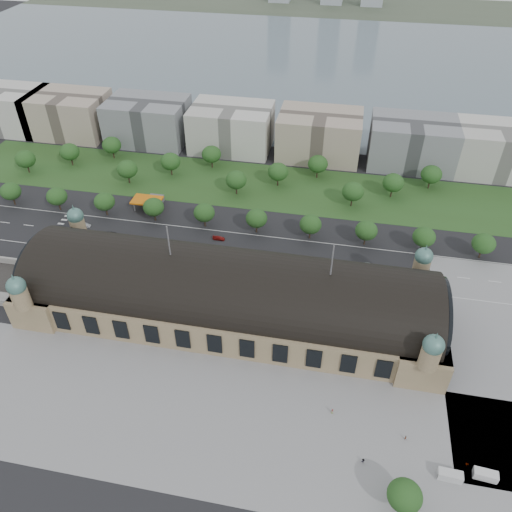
% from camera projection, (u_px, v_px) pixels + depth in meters
% --- Properties ---
extents(ground, '(900.00, 900.00, 0.00)m').
position_uv_depth(ground, '(229.00, 315.00, 184.83)').
color(ground, black).
rests_on(ground, ground).
extents(station, '(150.00, 48.40, 44.30)m').
position_uv_depth(station, '(228.00, 294.00, 178.39)').
color(station, '#9E8462').
rests_on(station, ground).
extents(plaza_south, '(190.00, 48.00, 0.12)m').
position_uv_depth(plaza_south, '(228.00, 422.00, 149.71)').
color(plaza_south, gray).
rests_on(plaza_south, ground).
extents(road_slab, '(260.00, 26.00, 0.10)m').
position_uv_depth(road_slab, '(205.00, 247.00, 216.86)').
color(road_slab, black).
rests_on(road_slab, ground).
extents(grass_belt, '(300.00, 45.00, 0.10)m').
position_uv_depth(grass_belt, '(243.00, 184.00, 258.16)').
color(grass_belt, '#2A4C1E').
rests_on(grass_belt, ground).
extents(petrol_station, '(14.00, 13.00, 5.05)m').
position_uv_depth(petrol_station, '(152.00, 200.00, 240.90)').
color(petrol_station, '#CF660C').
rests_on(petrol_station, ground).
extents(lake, '(700.00, 320.00, 0.08)m').
position_uv_depth(lake, '(313.00, 61.00, 412.67)').
color(lake, slate).
rests_on(lake, ground).
extents(far_shore, '(700.00, 120.00, 0.14)m').
position_uv_depth(far_shore, '(331.00, 5.00, 565.57)').
color(far_shore, '#44513D').
rests_on(far_shore, ground).
extents(office_0, '(45.00, 32.00, 24.00)m').
position_uv_depth(office_0, '(8.00, 109.00, 304.22)').
color(office_0, beige).
rests_on(office_0, ground).
extents(office_1, '(45.00, 32.00, 24.00)m').
position_uv_depth(office_1, '(69.00, 114.00, 298.28)').
color(office_1, tan).
rests_on(office_1, ground).
extents(office_2, '(45.00, 32.00, 24.00)m').
position_uv_depth(office_2, '(148.00, 121.00, 290.86)').
color(office_2, gray).
rests_on(office_2, ground).
extents(office_3, '(45.00, 32.00, 24.00)m').
position_uv_depth(office_3, '(231.00, 128.00, 283.44)').
color(office_3, beige).
rests_on(office_3, ground).
extents(office_4, '(45.00, 32.00, 24.00)m').
position_uv_depth(office_4, '(319.00, 135.00, 276.02)').
color(office_4, tan).
rests_on(office_4, ground).
extents(office_5, '(45.00, 32.00, 24.00)m').
position_uv_depth(office_5, '(412.00, 143.00, 268.60)').
color(office_5, gray).
rests_on(office_5, ground).
extents(office_6, '(45.00, 32.00, 24.00)m').
position_uv_depth(office_6, '(500.00, 150.00, 261.92)').
color(office_6, beige).
rests_on(office_6, ground).
extents(tree_row_0, '(9.60, 9.60, 11.52)m').
position_uv_depth(tree_row_0, '(11.00, 191.00, 238.51)').
color(tree_row_0, '#2D2116').
rests_on(tree_row_0, ground).
extents(tree_row_1, '(9.60, 9.60, 11.52)m').
position_uv_depth(tree_row_1, '(57.00, 196.00, 234.95)').
color(tree_row_1, '#2D2116').
rests_on(tree_row_1, ground).
extents(tree_row_2, '(9.60, 9.60, 11.52)m').
position_uv_depth(tree_row_2, '(104.00, 202.00, 231.38)').
color(tree_row_2, '#2D2116').
rests_on(tree_row_2, ground).
extents(tree_row_3, '(9.60, 9.60, 11.52)m').
position_uv_depth(tree_row_3, '(154.00, 207.00, 227.82)').
color(tree_row_3, '#2D2116').
rests_on(tree_row_3, ground).
extents(tree_row_4, '(9.60, 9.60, 11.52)m').
position_uv_depth(tree_row_4, '(204.00, 213.00, 224.26)').
color(tree_row_4, '#2D2116').
rests_on(tree_row_4, ground).
extents(tree_row_5, '(9.60, 9.60, 11.52)m').
position_uv_depth(tree_row_5, '(256.00, 218.00, 220.70)').
color(tree_row_5, '#2D2116').
rests_on(tree_row_5, ground).
extents(tree_row_6, '(9.60, 9.60, 11.52)m').
position_uv_depth(tree_row_6, '(311.00, 224.00, 217.14)').
color(tree_row_6, '#2D2116').
rests_on(tree_row_6, ground).
extents(tree_row_7, '(9.60, 9.60, 11.52)m').
position_uv_depth(tree_row_7, '(366.00, 231.00, 213.57)').
color(tree_row_7, '#2D2116').
rests_on(tree_row_7, ground).
extents(tree_row_8, '(9.60, 9.60, 11.52)m').
position_uv_depth(tree_row_8, '(424.00, 237.00, 210.01)').
color(tree_row_8, '#2D2116').
rests_on(tree_row_8, ground).
extents(tree_row_9, '(9.60, 9.60, 11.52)m').
position_uv_depth(tree_row_9, '(484.00, 244.00, 206.45)').
color(tree_row_9, '#2D2116').
rests_on(tree_row_9, ground).
extents(tree_belt_0, '(10.40, 10.40, 12.48)m').
position_uv_depth(tree_belt_0, '(25.00, 159.00, 262.54)').
color(tree_belt_0, '#2D2116').
rests_on(tree_belt_0, ground).
extents(tree_belt_1, '(10.40, 10.40, 12.48)m').
position_uv_depth(tree_belt_1, '(69.00, 152.00, 268.89)').
color(tree_belt_1, '#2D2116').
rests_on(tree_belt_1, ground).
extents(tree_belt_2, '(10.40, 10.40, 12.48)m').
position_uv_depth(tree_belt_2, '(112.00, 145.00, 275.25)').
color(tree_belt_2, '#2D2116').
rests_on(tree_belt_2, ground).
extents(tree_belt_3, '(10.40, 10.40, 12.48)m').
position_uv_depth(tree_belt_3, '(127.00, 169.00, 254.08)').
color(tree_belt_3, '#2D2116').
rests_on(tree_belt_3, ground).
extents(tree_belt_4, '(10.40, 10.40, 12.48)m').
position_uv_depth(tree_belt_4, '(170.00, 161.00, 260.43)').
color(tree_belt_4, '#2D2116').
rests_on(tree_belt_4, ground).
extents(tree_belt_5, '(10.40, 10.40, 12.48)m').
position_uv_depth(tree_belt_5, '(211.00, 154.00, 266.79)').
color(tree_belt_5, '#2D2116').
rests_on(tree_belt_5, ground).
extents(tree_belt_6, '(10.40, 10.40, 12.48)m').
position_uv_depth(tree_belt_6, '(236.00, 180.00, 245.62)').
color(tree_belt_6, '#2D2116').
rests_on(tree_belt_6, ground).
extents(tree_belt_7, '(10.40, 10.40, 12.48)m').
position_uv_depth(tree_belt_7, '(278.00, 172.00, 251.97)').
color(tree_belt_7, '#2D2116').
rests_on(tree_belt_7, ground).
extents(tree_belt_8, '(10.40, 10.40, 12.48)m').
position_uv_depth(tree_belt_8, '(318.00, 164.00, 258.33)').
color(tree_belt_8, '#2D2116').
rests_on(tree_belt_8, ground).
extents(tree_belt_9, '(10.40, 10.40, 12.48)m').
position_uv_depth(tree_belt_9, '(353.00, 192.00, 237.16)').
color(tree_belt_9, '#2D2116').
rests_on(tree_belt_9, ground).
extents(tree_belt_10, '(10.40, 10.40, 12.48)m').
position_uv_depth(tree_belt_10, '(393.00, 183.00, 243.51)').
color(tree_belt_10, '#2D2116').
rests_on(tree_belt_10, ground).
extents(tree_belt_11, '(10.40, 10.40, 12.48)m').
position_uv_depth(tree_belt_11, '(431.00, 174.00, 249.87)').
color(tree_belt_11, '#2D2116').
rests_on(tree_belt_11, ground).
extents(tree_plaza_s, '(9.00, 9.00, 10.64)m').
position_uv_depth(tree_plaza_s, '(405.00, 496.00, 125.79)').
color(tree_plaza_s, '#2D2116').
rests_on(tree_plaza_s, ground).
extents(traffic_car_1, '(4.99, 1.94, 1.62)m').
position_uv_depth(traffic_car_1, '(85.00, 225.00, 228.21)').
color(traffic_car_1, '#969A9F').
rests_on(traffic_car_1, ground).
extents(traffic_car_2, '(4.76, 2.21, 1.32)m').
position_uv_depth(traffic_car_2, '(111.00, 233.00, 223.35)').
color(traffic_car_2, black).
rests_on(traffic_car_2, ground).
extents(traffic_car_3, '(5.40, 2.20, 1.57)m').
position_uv_depth(traffic_car_3, '(219.00, 238.00, 220.44)').
color(traffic_car_3, maroon).
rests_on(traffic_car_3, ground).
extents(traffic_car_4, '(4.73, 2.19, 1.57)m').
position_uv_depth(traffic_car_4, '(291.00, 260.00, 208.33)').
color(traffic_car_4, '#1A1741').
rests_on(traffic_car_4, ground).
extents(traffic_car_5, '(5.04, 2.03, 1.63)m').
position_uv_depth(traffic_car_5, '(369.00, 265.00, 205.80)').
color(traffic_car_5, '#575C5F').
rests_on(traffic_car_5, ground).
extents(traffic_car_6, '(5.92, 2.85, 1.63)m').
position_uv_depth(traffic_car_6, '(403.00, 275.00, 200.86)').
color(traffic_car_6, silver).
rests_on(traffic_car_6, ground).
extents(parked_car_0, '(4.97, 4.28, 1.62)m').
position_uv_depth(parked_car_0, '(102.00, 258.00, 209.31)').
color(parked_car_0, black).
rests_on(parked_car_0, ground).
extents(parked_car_1, '(5.77, 5.37, 1.51)m').
position_uv_depth(parked_car_1, '(77.00, 255.00, 211.01)').
color(parked_car_1, maroon).
rests_on(parked_car_1, ground).
extents(parked_car_2, '(5.45, 4.72, 1.50)m').
position_uv_depth(parked_car_2, '(117.00, 260.00, 208.65)').
color(parked_car_2, '#1C1B4D').
rests_on(parked_car_2, ground).
extents(parked_car_3, '(4.93, 4.41, 1.62)m').
position_uv_depth(parked_car_3, '(117.00, 260.00, 208.29)').
color(parked_car_3, '#57595F').
rests_on(parked_car_3, ground).
extents(parked_car_4, '(4.67, 4.15, 1.54)m').
position_uv_depth(parked_car_4, '(137.00, 263.00, 207.01)').
color(parked_car_4, silver).
rests_on(parked_car_4, ground).
extents(parked_car_5, '(5.69, 4.52, 1.44)m').
position_uv_depth(parked_car_5, '(196.00, 271.00, 203.24)').
color(parked_car_5, gray).
rests_on(parked_car_5, ground).
extents(parked_car_6, '(5.98, 5.10, 1.64)m').
position_uv_depth(parked_car_6, '(161.00, 260.00, 208.41)').
color(parked_car_6, black).
rests_on(parked_car_6, ground).
extents(bus_west, '(13.31, 3.80, 3.67)m').
position_uv_depth(bus_west, '(262.00, 267.00, 203.25)').
color(bus_west, '#B61D31').
rests_on(bus_west, ground).
extents(bus_mid, '(11.15, 3.40, 3.06)m').
position_uv_depth(bus_mid, '(233.00, 264.00, 205.23)').
color(bus_mid, silver).
rests_on(bus_mid, ground).
extents(bus_east, '(12.98, 3.21, 3.60)m').
position_uv_depth(bus_east, '(287.00, 262.00, 205.68)').
color(bus_east, beige).
rests_on(bus_east, ground).
extents(van_east, '(6.51, 3.05, 2.74)m').
position_uv_depth(van_east, '(484.00, 475.00, 135.69)').
color(van_east, silver).
rests_on(van_east, ground).
extents(van_south, '(6.69, 2.93, 2.85)m').
position_uv_depth(van_south, '(449.00, 475.00, 135.51)').
color(van_south, silver).
rests_on(van_south, ground).
extents(pedestrian_0, '(1.04, 0.74, 1.93)m').
position_uv_depth(pedestrian_0, '(332.00, 411.00, 151.56)').
color(pedestrian_0, gray).
rests_on(pedestrian_0, ground).
extents(pedestrian_1, '(0.60, 0.75, 1.80)m').
position_uv_depth(pedestrian_1, '(406.00, 438.00, 144.76)').
color(pedestrian_1, gray).
rests_on(pedestrian_1, ground).
extents(pedestrian_3, '(1.18, 0.97, 1.82)m').
position_uv_depth(pedestrian_3, '(467.00, 464.00, 138.44)').
color(pedestrian_3, gray).
rests_on(pedestrian_3, ground).
extents(pedestrian_4, '(1.22, 0.89, 1.74)m').
position_uv_depth(pedestrian_4, '(363.00, 461.00, 139.28)').
color(pedestrian_4, gray).
rests_on(pedestrian_4, ground).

